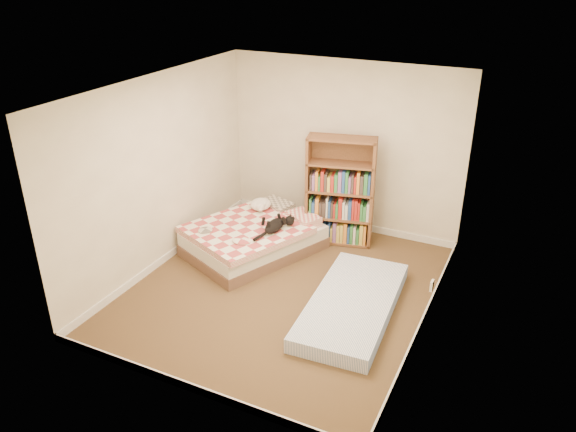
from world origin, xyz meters
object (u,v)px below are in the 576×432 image
at_px(floor_mattress, 352,305).
at_px(black_cat, 276,224).
at_px(white_dog, 261,204).
at_px(bed, 255,237).
at_px(bookshelf, 340,205).

height_order(floor_mattress, black_cat, black_cat).
bearing_deg(white_dog, bed, -57.05).
bearing_deg(floor_mattress, black_cat, 147.07).
bearing_deg(white_dog, black_cat, -29.01).
bearing_deg(bed, bookshelf, 63.07).
distance_m(bed, white_dog, 0.55).
bearing_deg(bed, floor_mattress, -1.66).
bearing_deg(bookshelf, white_dog, -175.55).
height_order(bed, black_cat, black_cat).
height_order(bed, floor_mattress, bed).
xyz_separation_m(bed, black_cat, (0.35, -0.03, 0.28)).
bearing_deg(bookshelf, black_cat, -139.45).
bearing_deg(floor_mattress, white_dog, 142.52).
distance_m(floor_mattress, black_cat, 1.63).
bearing_deg(white_dog, bookshelf, 33.03).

